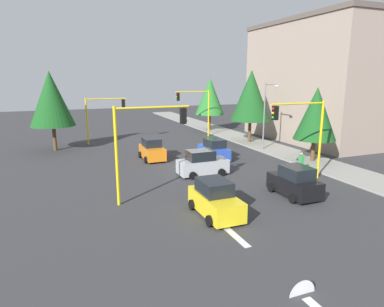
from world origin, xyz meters
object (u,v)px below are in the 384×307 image
object	(u,v)px
tree_roadside_near	(316,114)
car_yellow	(215,200)
tree_roadside_mid	(251,96)
car_orange	(152,150)
traffic_signal_far_right	(104,111)
car_silver	(202,164)
traffic_signal_far_left	(196,104)
tree_opposite_side	(51,99)
car_black	(295,182)
street_lamp_curbside	(267,109)
traffic_signal_near_left	(302,125)
tree_roadside_far	(210,96)
car_blue	(214,150)
traffic_signal_near_right	(146,135)
pedestrian_crossing	(301,162)

from	to	relation	value
tree_roadside_near	car_yellow	size ratio (longest dim) A/B	1.70
tree_roadside_mid	car_orange	bearing A→B (deg)	-74.00
tree_roadside_near	traffic_signal_far_right	bearing A→B (deg)	-134.77
car_silver	car_orange	bearing A→B (deg)	-160.18
car_yellow	car_silver	bearing A→B (deg)	161.73
traffic_signal_far_right	car_yellow	size ratio (longest dim) A/B	1.34
traffic_signal_far_left	tree_opposite_side	size ratio (longest dim) A/B	0.72
car_black	street_lamp_curbside	bearing A→B (deg)	154.11
traffic_signal_near_left	tree_roadside_far	bearing A→B (deg)	171.05
traffic_signal_far_right	car_orange	bearing A→B (deg)	17.33
tree_roadside_far	car_black	distance (m)	27.61
traffic_signal_far_right	car_blue	world-z (taller)	traffic_signal_far_right
street_lamp_curbside	tree_roadside_far	bearing A→B (deg)	178.81
car_yellow	car_black	bearing A→B (deg)	98.46
street_lamp_curbside	tree_opposite_side	size ratio (longest dim) A/B	0.86
tree_roadside_near	car_blue	size ratio (longest dim) A/B	1.79
traffic_signal_near_right	car_blue	xyz separation A→B (m)	(-8.17, 8.40, -3.26)
traffic_signal_near_left	traffic_signal_far_left	size ratio (longest dim) A/B	0.99
traffic_signal_far_right	car_yellow	world-z (taller)	traffic_signal_far_right
tree_roadside_far	car_blue	bearing A→B (deg)	-23.33
tree_roadside_mid	car_orange	world-z (taller)	tree_roadside_mid
car_yellow	traffic_signal_far_left	bearing A→B (deg)	160.04
car_orange	car_black	bearing A→B (deg)	24.46
tree_opposite_side	car_orange	distance (m)	12.17
traffic_signal_far_right	car_blue	size ratio (longest dim) A/B	1.41
traffic_signal_far_right	car_black	distance (m)	24.45
traffic_signal_near_left	traffic_signal_far_left	distance (m)	20.00
traffic_signal_near_left	car_silver	size ratio (longest dim) A/B	1.51
traffic_signal_far_left	car_silver	distance (m)	17.42
car_yellow	car_black	world-z (taller)	same
traffic_signal_far_left	car_silver	world-z (taller)	traffic_signal_far_left
tree_roadside_near	traffic_signal_near_right	bearing A→B (deg)	-76.16
traffic_signal_near_left	tree_roadside_near	xyz separation A→B (m)	(-4.00, 4.78, 0.26)
tree_roadside_near	car_orange	xyz separation A→B (m)	(-6.38, -13.13, -3.47)
traffic_signal_far_right	car_silver	xyz separation A→B (m)	(16.00, 5.30, -2.84)
pedestrian_crossing	car_black	bearing A→B (deg)	-43.37
street_lamp_curbside	tree_opposite_side	xyz separation A→B (m)	(-8.39, -20.20, 1.00)
tree_roadside_near	car_silver	xyz separation A→B (m)	(0.00, -10.83, -3.47)
traffic_signal_near_left	tree_roadside_mid	distance (m)	14.70
traffic_signal_far_right	tree_roadside_far	world-z (taller)	tree_roadside_far
traffic_signal_near_left	car_blue	size ratio (longest dim) A/B	1.56
pedestrian_crossing	traffic_signal_far_left	bearing A→B (deg)	-175.68
traffic_signal_far_left	tree_roadside_far	xyz separation A→B (m)	(-4.00, 3.77, 0.74)
tree_roadside_far	tree_roadside_mid	world-z (taller)	tree_roadside_mid
tree_roadside_near	tree_roadside_mid	world-z (taller)	tree_roadside_mid
street_lamp_curbside	tree_opposite_side	bearing A→B (deg)	-112.55
traffic_signal_far_right	traffic_signal_near_right	xyz separation A→B (m)	(20.00, -0.10, 0.42)
tree_roadside_far	car_blue	distance (m)	17.70
traffic_signal_near_right	tree_roadside_mid	xyz separation A→B (m)	(-14.00, 15.73, 1.30)
car_blue	traffic_signal_far_right	bearing A→B (deg)	-144.95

